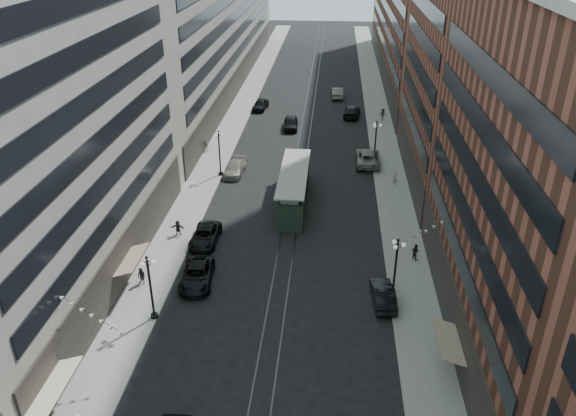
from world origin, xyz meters
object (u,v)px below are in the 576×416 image
(streetcar, at_px, (294,189))
(car_8, at_px, (235,168))
(car_7, at_px, (205,236))
(pedestrian_9, at_px, (383,114))
(pedestrian_6, at_px, (206,145))
(car_11, at_px, (368,157))
(car_10, at_px, (383,295))
(car_14, at_px, (337,93))
(car_2, at_px, (197,275))
(lamppost_sw_far, at_px, (150,286))
(pedestrian_5, at_px, (178,228))
(lamppost_se_mid, at_px, (375,141))
(lamppost_sw_mid, at_px, (219,152))
(lamppost_se_far, at_px, (395,267))
(car_12, at_px, (352,111))
(car_9, at_px, (260,104))
(pedestrian_8, at_px, (395,178))
(car_13, at_px, (291,123))
(pedestrian_7, at_px, (415,252))
(pedestrian_2, at_px, (141,276))

(streetcar, relative_size, car_8, 2.58)
(car_7, height_order, pedestrian_9, pedestrian_9)
(pedestrian_6, bearing_deg, car_11, 170.99)
(car_10, bearing_deg, car_11, -94.54)
(car_14, bearing_deg, car_2, 75.92)
(lamppost_sw_far, relative_size, pedestrian_5, 3.66)
(lamppost_se_mid, distance_m, car_14, 29.61)
(lamppost_sw_far, bearing_deg, lamppost_sw_mid, 90.00)
(car_2, bearing_deg, pedestrian_6, 95.35)
(car_8, xyz_separation_m, pedestrian_9, (18.98, 21.51, 0.28))
(lamppost_se_far, bearing_deg, car_2, 176.40)
(car_12, relative_size, pedestrian_9, 3.28)
(car_8, distance_m, car_9, 25.69)
(pedestrian_8, bearing_deg, car_7, -6.23)
(car_9, bearing_deg, car_14, 40.12)
(lamppost_se_mid, xyz_separation_m, pedestrian_6, (-21.70, 2.42, -2.09))
(pedestrian_8, bearing_deg, lamppost_sw_mid, -46.29)
(lamppost_se_mid, bearing_deg, lamppost_sw_far, -119.90)
(car_2, relative_size, car_8, 1.09)
(streetcar, bearing_deg, car_8, 136.74)
(car_2, relative_size, car_14, 1.07)
(lamppost_sw_far, relative_size, car_2, 0.99)
(car_13, distance_m, pedestrian_7, 37.21)
(lamppost_sw_mid, xyz_separation_m, car_11, (17.60, 5.10, -2.22))
(pedestrian_6, height_order, pedestrian_7, pedestrian_6)
(streetcar, bearing_deg, pedestrian_7, -42.14)
(car_13, xyz_separation_m, pedestrian_7, (13.87, -34.53, 0.05))
(lamppost_sw_mid, relative_size, pedestrian_6, 3.22)
(lamppost_se_far, bearing_deg, car_12, 92.93)
(car_13, relative_size, pedestrian_6, 2.95)
(streetcar, distance_m, car_13, 24.08)
(lamppost_se_mid, distance_m, pedestrian_6, 21.93)
(car_2, bearing_deg, car_9, 85.65)
(car_11, bearing_deg, pedestrian_9, -99.39)
(car_9, bearing_deg, lamppost_se_mid, -43.76)
(car_9, bearing_deg, lamppost_se_far, -63.18)
(pedestrian_9, bearing_deg, car_7, -115.72)
(car_10, height_order, pedestrian_9, pedestrian_9)
(lamppost_se_far, xyz_separation_m, car_9, (-16.95, 49.43, -2.28))
(pedestrian_8, bearing_deg, car_13, -97.62)
(lamppost_sw_mid, bearing_deg, car_2, -84.32)
(pedestrian_9, bearing_deg, car_2, -111.39)
(car_2, bearing_deg, pedestrian_8, 43.78)
(car_14, bearing_deg, car_12, 100.32)
(streetcar, bearing_deg, car_10, -63.80)
(car_12, height_order, car_13, car_13)
(car_12, bearing_deg, lamppost_se_mid, 103.47)
(pedestrian_2, bearing_deg, pedestrian_6, 113.25)
(car_2, height_order, car_8, car_2)
(streetcar, relative_size, car_12, 2.30)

